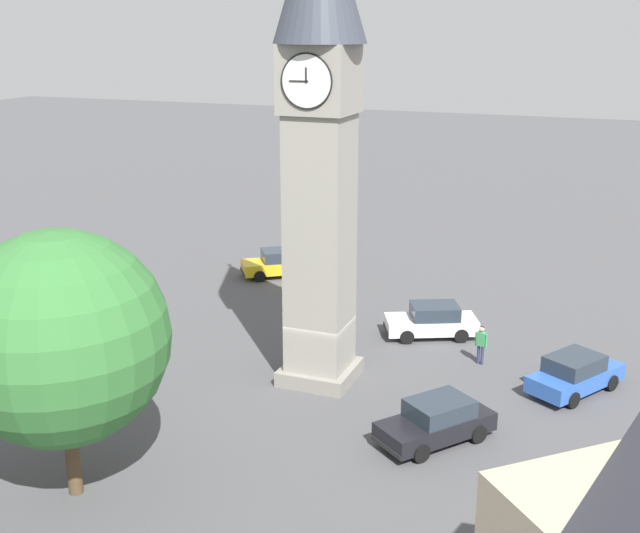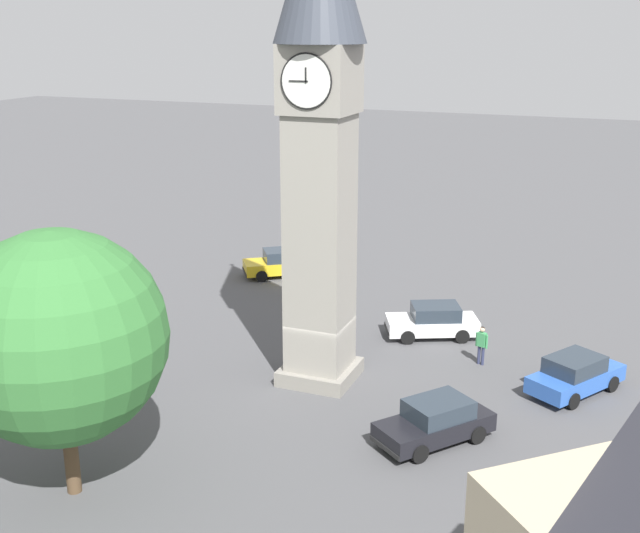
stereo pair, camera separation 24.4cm
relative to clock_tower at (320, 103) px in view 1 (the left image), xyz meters
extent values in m
plane|color=#4C4C4F|center=(0.00, 0.00, -10.96)|extent=(200.00, 200.00, 0.00)
cube|color=gray|center=(0.00, 0.00, -10.66)|extent=(2.80, 2.80, 0.60)
cube|color=gray|center=(0.00, 0.00, -5.36)|extent=(2.24, 2.24, 9.99)
cube|color=gray|center=(0.00, 0.00, 0.86)|extent=(2.51, 2.51, 2.46)
cylinder|color=white|center=(0.00, 1.28, 0.86)|extent=(1.88, 0.04, 1.88)
torus|color=black|center=(0.00, 1.29, 0.86)|extent=(1.94, 0.06, 1.94)
cube|color=black|center=(0.00, 1.32, 1.07)|extent=(0.05, 0.02, 0.53)
cube|color=black|center=(0.28, 1.32, 0.86)|extent=(0.71, 0.02, 0.04)
cylinder|color=white|center=(0.00, -1.28, 0.86)|extent=(1.88, 0.04, 1.88)
torus|color=black|center=(0.00, -1.29, 0.86)|extent=(1.94, 0.06, 1.94)
cube|color=black|center=(-5.52, 3.28, -10.37)|extent=(3.84, 4.29, 0.64)
cube|color=#28333D|center=(-5.61, 3.16, -9.75)|extent=(2.52, 2.62, 0.64)
cylinder|color=black|center=(-5.40, 4.74, -10.64)|extent=(0.56, 0.64, 0.64)
cylinder|color=black|center=(-4.13, 3.76, -10.64)|extent=(0.56, 0.64, 0.64)
cylinder|color=black|center=(-6.90, 2.79, -10.64)|extent=(0.56, 0.64, 0.64)
cylinder|color=black|center=(-5.63, 1.81, -10.64)|extent=(0.56, 0.64, 0.64)
cube|color=black|center=(-4.29, 4.88, -10.59)|extent=(1.39, 1.11, 0.16)
cube|color=#2D5BB7|center=(-9.65, -2.54, -10.37)|extent=(3.58, 4.39, 0.64)
cube|color=#28333D|center=(-9.57, -2.41, -9.75)|extent=(2.42, 2.60, 0.64)
cylinder|color=black|center=(-9.60, -4.01, -10.64)|extent=(0.52, 0.66, 0.64)
cylinder|color=black|center=(-10.97, -3.18, -10.64)|extent=(0.52, 0.66, 0.64)
cylinder|color=black|center=(-8.32, -1.91, -10.64)|extent=(0.52, 0.66, 0.64)
cylinder|color=black|center=(-9.69, -1.07, -10.64)|extent=(0.52, 0.66, 0.64)
cube|color=black|center=(-10.70, -4.27, -10.59)|extent=(1.49, 0.97, 0.16)
cube|color=gold|center=(7.17, -11.87, -10.37)|extent=(4.33, 3.74, 0.64)
cube|color=#28333D|center=(7.05, -11.95, -9.75)|extent=(2.61, 2.48, 0.64)
cylinder|color=black|center=(7.72, -10.51, -10.64)|extent=(0.65, 0.55, 0.64)
cylinder|color=black|center=(8.64, -11.82, -10.64)|extent=(0.65, 0.55, 0.64)
cylinder|color=black|center=(5.71, -11.92, -10.64)|extent=(0.65, 0.55, 0.64)
cylinder|color=black|center=(6.62, -13.23, -10.64)|extent=(0.65, 0.55, 0.64)
cube|color=black|center=(8.83, -10.71, -10.59)|extent=(1.05, 1.43, 0.16)
cube|color=white|center=(-3.05, -6.08, -10.37)|extent=(4.43, 3.27, 0.64)
cube|color=#28333D|center=(-3.19, -6.15, -9.75)|extent=(2.56, 2.30, 0.64)
cylinder|color=black|center=(-2.27, -4.84, -10.64)|extent=(0.67, 0.47, 0.64)
cylinder|color=black|center=(-1.60, -6.29, -10.64)|extent=(0.67, 0.47, 0.64)
cylinder|color=black|center=(-4.51, -5.87, -10.64)|extent=(0.67, 0.47, 0.64)
cylinder|color=black|center=(-3.83, -7.33, -10.64)|extent=(0.67, 0.47, 0.64)
cube|color=black|center=(-1.22, -5.23, -10.59)|extent=(0.81, 1.56, 0.16)
cube|color=silver|center=(7.90, 4.37, -10.37)|extent=(1.88, 4.17, 0.64)
cube|color=#28333D|center=(7.91, 4.22, -9.75)|extent=(1.65, 2.17, 0.64)
cylinder|color=black|center=(7.05, 5.56, -10.64)|extent=(0.25, 0.65, 0.64)
cylinder|color=black|center=(8.65, 5.63, -10.64)|extent=(0.25, 0.65, 0.64)
cylinder|color=black|center=(7.15, 3.10, -10.64)|extent=(0.25, 0.65, 0.64)
cylinder|color=black|center=(8.75, 3.17, -10.64)|extent=(0.25, 0.65, 0.64)
cube|color=black|center=(7.81, 6.38, -10.59)|extent=(1.67, 0.19, 0.16)
cylinder|color=#2D3351|center=(-5.82, -3.81, -10.55)|extent=(0.13, 0.13, 0.82)
cylinder|color=#2D3351|center=(-5.65, -3.87, -10.55)|extent=(0.13, 0.13, 0.82)
cube|color=#3F9959|center=(-5.73, -3.84, -9.84)|extent=(0.41, 0.32, 0.60)
cylinder|color=#3F9959|center=(-5.95, -3.77, -9.89)|extent=(0.09, 0.09, 0.60)
cylinder|color=#3F9959|center=(-5.51, -3.92, -9.89)|extent=(0.09, 0.09, 0.60)
sphere|color=beige|center=(-5.73, -3.84, -9.39)|extent=(0.22, 0.22, 0.22)
sphere|color=black|center=(-5.73, -3.85, -9.37)|extent=(0.20, 0.20, 0.20)
cylinder|color=brown|center=(3.96, 10.32, -9.52)|extent=(0.44, 0.44, 2.87)
sphere|color=#337033|center=(3.96, 10.32, -5.87)|extent=(6.34, 6.34, 6.34)
camera|label=1|loc=(-10.79, 27.47, 2.80)|focal=44.87mm
camera|label=2|loc=(-11.02, 27.38, 2.80)|focal=44.87mm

